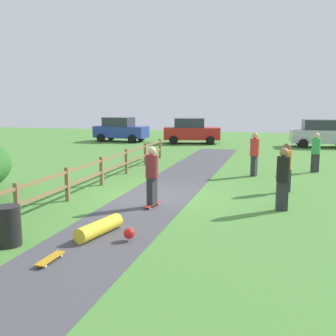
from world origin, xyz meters
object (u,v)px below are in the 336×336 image
at_px(skater_fallen, 102,228).
at_px(bystander_red, 254,152).
at_px(skateboard_loose, 50,258).
at_px(parked_car_silver, 321,133).
at_px(parked_car_blue, 120,129).
at_px(bystander_orange, 286,165).
at_px(bystander_green, 316,151).
at_px(bystander_black, 283,176).
at_px(trash_bin, 8,226).
at_px(skater_riding, 152,174).
at_px(parked_car_red, 191,131).

relative_size(skater_fallen, bystander_red, 0.80).
bearing_deg(skateboard_loose, parked_car_silver, 73.14).
bearing_deg(parked_car_blue, parked_car_silver, -0.03).
distance_m(bystander_red, bystander_orange, 3.14).
bearing_deg(bystander_red, bystander_green, 33.07).
xyz_separation_m(bystander_black, bystander_green, (1.43, 7.10, -0.04)).
bearing_deg(bystander_orange, trash_bin, -129.54).
distance_m(skater_riding, parked_car_blue, 20.57).
distance_m(trash_bin, parked_car_red, 22.61).
bearing_deg(bystander_red, trash_bin, -114.90).
xyz_separation_m(skater_riding, parked_car_red, (-2.89, 18.64, -0.08)).
distance_m(skateboard_loose, parked_car_red, 23.33).
bearing_deg(parked_car_blue, trash_bin, -73.68).
relative_size(trash_bin, bystander_orange, 0.52).
distance_m(skater_fallen, bystander_green, 12.04).
bearing_deg(bystander_green, parked_car_red, 126.82).
height_order(bystander_orange, parked_car_red, parked_car_red).
height_order(trash_bin, parked_car_blue, parked_car_blue).
bearing_deg(skater_fallen, parked_car_silver, 72.63).
bearing_deg(bystander_black, parked_car_silver, 81.72).
bearing_deg(bystander_green, skater_fallen, -117.48).
xyz_separation_m(trash_bin, bystander_red, (4.68, 10.08, 0.60)).
height_order(skater_riding, skater_fallen, skater_riding).
bearing_deg(bystander_black, skater_riding, -169.18).
height_order(bystander_black, bystander_red, bystander_red).
relative_size(skater_riding, bystander_green, 1.02).
bearing_deg(trash_bin, parked_car_silver, 69.49).
bearing_deg(parked_car_red, bystander_red, -66.25).
relative_size(parked_car_silver, parked_car_red, 0.98).
relative_size(skateboard_loose, bystander_orange, 0.46).
xyz_separation_m(trash_bin, parked_car_blue, (-6.62, 22.60, 0.51)).
xyz_separation_m(bystander_orange, parked_car_red, (-6.78, 15.37, 0.00)).
bearing_deg(bystander_red, skateboard_loose, -106.97).
height_order(trash_bin, skater_fallen, trash_bin).
bearing_deg(skater_riding, trash_bin, -117.63).
bearing_deg(skater_riding, parked_car_silver, 71.10).
bearing_deg(bystander_red, skater_riding, -113.07).
xyz_separation_m(skater_fallen, bystander_green, (5.54, 10.66, 0.79)).
bearing_deg(parked_car_blue, skater_riding, -65.03).
xyz_separation_m(bystander_orange, bystander_green, (1.32, 4.56, 0.03)).
xyz_separation_m(trash_bin, skateboard_loose, (1.42, -0.61, -0.36)).
distance_m(bystander_orange, bystander_green, 4.74).
distance_m(trash_bin, parked_car_silver, 24.13).
height_order(skater_riding, skateboard_loose, skater_riding).
distance_m(skater_riding, parked_car_silver, 19.70).
bearing_deg(skater_fallen, skateboard_loose, -100.34).
distance_m(trash_bin, skater_riding, 4.50).
bearing_deg(parked_car_silver, skateboard_loose, -106.86).
distance_m(skater_riding, skateboard_loose, 4.71).
distance_m(bystander_green, parked_car_red, 13.51).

